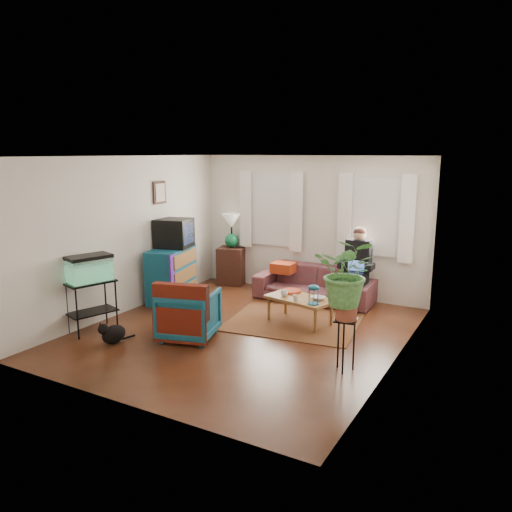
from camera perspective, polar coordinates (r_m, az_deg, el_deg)
The scene contains 31 objects.
floor at distance 7.59m, azimuth -1.49°, elevation -8.70°, with size 4.50×5.00×0.01m, color #4F2B14.
ceiling at distance 7.11m, azimuth -1.60°, elevation 11.33°, with size 4.50×5.00×0.01m, color white.
wall_back at distance 9.45m, azimuth 6.22°, elevation 3.46°, with size 4.50×0.01×2.60m, color silver.
wall_front at distance 5.30m, azimuth -15.47°, elevation -3.48°, with size 4.50×0.01×2.60m, color silver.
wall_left at distance 8.59m, azimuth -14.57°, elevation 2.32°, with size 0.01×5.00×2.60m, color silver.
wall_right at distance 6.42m, azimuth 16.02°, elevation -0.89°, with size 0.01×5.00×2.60m, color silver.
window_left at distance 9.74m, azimuth 1.85°, elevation 5.25°, with size 1.08×0.04×1.38m, color white.
window_right at distance 8.99m, azimuth 13.58°, elevation 4.39°, with size 1.08×0.04×1.38m, color white.
curtains_left at distance 9.66m, azimuth 1.63°, elevation 5.21°, with size 1.36×0.06×1.50m, color white.
curtains_right at distance 8.91m, azimuth 13.44°, elevation 4.33°, with size 1.36×0.06×1.50m, color white.
picture_frame at distance 9.12m, azimuth -10.93°, elevation 7.13°, with size 0.04×0.32×0.40m, color #3D2616.
area_rug at distance 8.02m, azimuth 4.30°, elevation -7.53°, with size 2.00×1.60×0.01m, color brown.
sofa at distance 9.10m, azimuth 6.69°, elevation -2.54°, with size 2.13×0.84×0.83m, color brown.
seated_person at distance 8.82m, azimuth 11.39°, elevation -1.70°, with size 0.53×0.65×1.27m, color black, non-canonical shape.
side_table at distance 10.23m, azimuth -2.76°, elevation -1.08°, with size 0.52×0.52×0.76m, color #3C2C16.
table_lamp at distance 10.10m, azimuth -2.80°, elevation 2.82°, with size 0.39×0.39×0.69m, color white, non-canonical shape.
dresser at distance 9.19m, azimuth -9.62°, elevation -2.06°, with size 0.54×1.08×0.97m, color navy.
crt_tv at distance 9.13m, azimuth -9.37°, elevation 2.61°, with size 0.59×0.54×0.52m, color black.
aquarium_stand at distance 7.90m, azimuth -18.23°, elevation -5.52°, with size 0.39×0.69×0.78m, color black.
aquarium at distance 7.75m, azimuth -18.51°, elevation -1.32°, with size 0.35×0.63×0.41m, color #7FD899.
black_cat at distance 7.39m, azimuth -15.95°, elevation -8.38°, with size 0.26×0.39×0.33m, color black.
armchair at distance 7.32m, azimuth -7.68°, elevation -6.34°, with size 0.77×0.72×0.79m, color #12546F.
serape_throw at distance 7.00m, azimuth -8.61°, elevation -5.80°, with size 0.79×0.18×0.65m, color #9E0A0A.
coffee_table at distance 7.92m, azimuth 5.00°, elevation -6.22°, with size 1.03×0.56×0.43m, color brown.
cup_a at distance 7.91m, azimuth 3.26°, elevation -4.25°, with size 0.12×0.12×0.09m, color white.
cup_b at distance 7.69m, azimuth 4.56°, elevation -4.76°, with size 0.09×0.09×0.09m, color beige.
bowl at distance 7.77m, azimuth 7.12°, elevation -4.79°, with size 0.20×0.20×0.05m, color white.
snack_tray at distance 8.12m, azimuth 4.03°, elevation -4.03°, with size 0.32×0.32×0.04m, color #B21414.
birdcage at distance 7.50m, azimuth 6.60°, elevation -4.37°, with size 0.17×0.17×0.30m, color #115B6B, non-canonical shape.
plant_stand at distance 6.32m, azimuth 10.15°, elevation -10.00°, with size 0.28×0.28×0.66m, color black.
potted_plant at distance 6.07m, azimuth 10.41°, elevation -3.04°, with size 0.76×0.66×0.84m, color #599947.
Camera 1 is at (3.63, -6.12, 2.66)m, focal length 35.00 mm.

